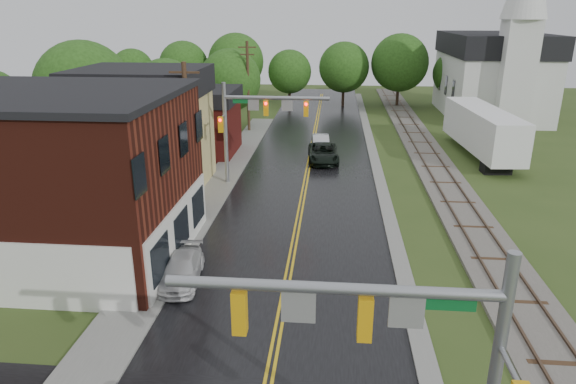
# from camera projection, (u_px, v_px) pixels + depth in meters

# --- Properties ---
(main_road) EXTENTS (10.00, 90.00, 0.02)m
(main_road) POSITION_uv_depth(u_px,v_px,m) (307.00, 173.00, 39.38)
(main_road) COLOR black
(main_road) RESTS_ON ground
(curb_right) EXTENTS (0.80, 70.00, 0.12)m
(curb_right) POSITION_uv_depth(u_px,v_px,m) (374.00, 157.00, 43.62)
(curb_right) COLOR gray
(curb_right) RESTS_ON ground
(sidewalk_left) EXTENTS (2.40, 50.00, 0.12)m
(sidewalk_left) POSITION_uv_depth(u_px,v_px,m) (213.00, 192.00, 35.21)
(sidewalk_left) COLOR gray
(sidewalk_left) RESTS_ON ground
(brick_building) EXTENTS (14.30, 10.30, 8.30)m
(brick_building) POSITION_uv_depth(u_px,v_px,m) (36.00, 176.00, 24.98)
(brick_building) COLOR #48180F
(brick_building) RESTS_ON ground
(yellow_house) EXTENTS (8.00, 7.00, 6.40)m
(yellow_house) POSITION_uv_depth(u_px,v_px,m) (146.00, 142.00, 35.50)
(yellow_house) COLOR tan
(yellow_house) RESTS_ON ground
(darkred_building) EXTENTS (7.00, 6.00, 4.40)m
(darkred_building) POSITION_uv_depth(u_px,v_px,m) (195.00, 128.00, 44.20)
(darkred_building) COLOR #3F0F0C
(darkred_building) RESTS_ON ground
(church) EXTENTS (10.40, 18.40, 20.00)m
(church) POSITION_uv_depth(u_px,v_px,m) (496.00, 66.00, 58.02)
(church) COLOR silver
(church) RESTS_ON ground
(railroad) EXTENTS (3.20, 80.00, 0.30)m
(railroad) POSITION_uv_depth(u_px,v_px,m) (429.00, 157.00, 43.19)
(railroad) COLOR #59544C
(railroad) RESTS_ON ground
(traffic_signal_near) EXTENTS (7.34, 0.30, 7.20)m
(traffic_signal_near) POSITION_uv_depth(u_px,v_px,m) (399.00, 341.00, 11.14)
(traffic_signal_near) COLOR gray
(traffic_signal_near) RESTS_ON ground
(traffic_signal_far) EXTENTS (7.34, 0.43, 7.20)m
(traffic_signal_far) POSITION_uv_depth(u_px,v_px,m) (255.00, 116.00, 35.20)
(traffic_signal_far) COLOR gray
(traffic_signal_far) RESTS_ON ground
(utility_pole_b) EXTENTS (1.80, 0.28, 9.00)m
(utility_pole_b) POSITION_uv_depth(u_px,v_px,m) (188.00, 135.00, 30.88)
(utility_pole_b) COLOR #382616
(utility_pole_b) RESTS_ON ground
(utility_pole_c) EXTENTS (1.80, 0.28, 9.00)m
(utility_pole_c) POSITION_uv_depth(u_px,v_px,m) (248.00, 85.00, 51.54)
(utility_pole_c) COLOR #382616
(utility_pole_c) RESTS_ON ground
(tree_left_b) EXTENTS (7.60, 7.60, 9.69)m
(tree_left_b) POSITION_uv_depth(u_px,v_px,m) (86.00, 91.00, 40.78)
(tree_left_b) COLOR black
(tree_left_b) RESTS_ON ground
(tree_left_c) EXTENTS (6.00, 6.00, 7.65)m
(tree_left_c) POSITION_uv_depth(u_px,v_px,m) (167.00, 92.00, 48.35)
(tree_left_c) COLOR black
(tree_left_c) RESTS_ON ground
(tree_left_e) EXTENTS (6.40, 6.40, 8.16)m
(tree_left_e) POSITION_uv_depth(u_px,v_px,m) (232.00, 81.00, 53.46)
(tree_left_e) COLOR black
(tree_left_e) RESTS_ON ground
(suv_dark) EXTENTS (2.75, 5.34, 1.44)m
(suv_dark) POSITION_uv_depth(u_px,v_px,m) (323.00, 153.00, 42.11)
(suv_dark) COLOR black
(suv_dark) RESTS_ON ground
(sedan_silver) EXTENTS (1.83, 4.25, 1.36)m
(sedan_silver) POSITION_uv_depth(u_px,v_px,m) (321.00, 143.00, 45.53)
(sedan_silver) COLOR #B8B8BD
(sedan_silver) RESTS_ON ground
(pickup_white) EXTENTS (2.05, 4.23, 1.19)m
(pickup_white) POSITION_uv_depth(u_px,v_px,m) (182.00, 270.00, 23.40)
(pickup_white) COLOR silver
(pickup_white) RESTS_ON ground
(semi_trailer) EXTENTS (3.81, 13.18, 4.05)m
(semi_trailer) POSITION_uv_depth(u_px,v_px,m) (482.00, 129.00, 43.09)
(semi_trailer) COLOR black
(semi_trailer) RESTS_ON ground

